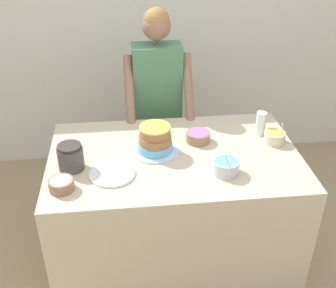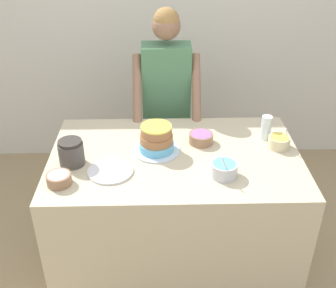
{
  "view_description": "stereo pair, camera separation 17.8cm",
  "coord_description": "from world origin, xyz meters",
  "px_view_note": "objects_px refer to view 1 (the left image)",
  "views": [
    {
      "loc": [
        -0.27,
        -1.62,
        2.25
      ],
      "look_at": [
        -0.04,
        0.42,
        1.01
      ],
      "focal_mm": 45.0,
      "sensor_mm": 36.0,
      "label": 1
    },
    {
      "loc": [
        -0.1,
        -1.64,
        2.25
      ],
      "look_at": [
        -0.04,
        0.42,
        1.01
      ],
      "focal_mm": 45.0,
      "sensor_mm": 36.0,
      "label": 2
    }
  ],
  "objects_px": {
    "frosting_bowl_pink": "(61,184)",
    "ceramic_plate": "(112,174)",
    "drinking_glass": "(261,124)",
    "person_baker": "(158,95)",
    "frosting_bowl_blue": "(226,166)",
    "frosting_bowl_purple": "(198,136)",
    "cake": "(155,140)",
    "stoneware_jar": "(71,157)",
    "frosting_bowl_yellow": "(275,137)"
  },
  "relations": [
    {
      "from": "person_baker",
      "to": "frosting_bowl_purple",
      "type": "distance_m",
      "value": 0.59
    },
    {
      "from": "frosting_bowl_blue",
      "to": "ceramic_plate",
      "type": "xyz_separation_m",
      "value": [
        -0.62,
        0.05,
        -0.04
      ]
    },
    {
      "from": "frosting_bowl_blue",
      "to": "frosting_bowl_purple",
      "type": "relative_size",
      "value": 1.03
    },
    {
      "from": "frosting_bowl_blue",
      "to": "stoneware_jar",
      "type": "distance_m",
      "value": 0.86
    },
    {
      "from": "frosting_bowl_blue",
      "to": "drinking_glass",
      "type": "height_order",
      "value": "same"
    },
    {
      "from": "person_baker",
      "to": "ceramic_plate",
      "type": "bearing_deg",
      "value": -110.99
    },
    {
      "from": "frosting_bowl_yellow",
      "to": "stoneware_jar",
      "type": "relative_size",
      "value": 1.06
    },
    {
      "from": "frosting_bowl_pink",
      "to": "cake",
      "type": "bearing_deg",
      "value": 31.54
    },
    {
      "from": "frosting_bowl_blue",
      "to": "frosting_bowl_purple",
      "type": "xyz_separation_m",
      "value": [
        -0.09,
        0.36,
        -0.01
      ]
    },
    {
      "from": "person_baker",
      "to": "frosting_bowl_pink",
      "type": "relative_size",
      "value": 12.01
    },
    {
      "from": "drinking_glass",
      "to": "stoneware_jar",
      "type": "relative_size",
      "value": 1.01
    },
    {
      "from": "drinking_glass",
      "to": "person_baker",
      "type": "bearing_deg",
      "value": 140.0
    },
    {
      "from": "cake",
      "to": "frosting_bowl_yellow",
      "type": "distance_m",
      "value": 0.74
    },
    {
      "from": "ceramic_plate",
      "to": "frosting_bowl_purple",
      "type": "bearing_deg",
      "value": 29.9
    },
    {
      "from": "frosting_bowl_purple",
      "to": "frosting_bowl_pink",
      "type": "bearing_deg",
      "value": -152.69
    },
    {
      "from": "frosting_bowl_blue",
      "to": "frosting_bowl_purple",
      "type": "height_order",
      "value": "frosting_bowl_blue"
    },
    {
      "from": "drinking_glass",
      "to": "cake",
      "type": "bearing_deg",
      "value": -168.85
    },
    {
      "from": "frosting_bowl_purple",
      "to": "drinking_glass",
      "type": "height_order",
      "value": "drinking_glass"
    },
    {
      "from": "frosting_bowl_yellow",
      "to": "drinking_glass",
      "type": "height_order",
      "value": "frosting_bowl_yellow"
    },
    {
      "from": "person_baker",
      "to": "frosting_bowl_pink",
      "type": "bearing_deg",
      "value": -121.5
    },
    {
      "from": "ceramic_plate",
      "to": "stoneware_jar",
      "type": "distance_m",
      "value": 0.25
    },
    {
      "from": "frosting_bowl_blue",
      "to": "stoneware_jar",
      "type": "xyz_separation_m",
      "value": [
        -0.85,
        0.14,
        0.03
      ]
    },
    {
      "from": "frosting_bowl_pink",
      "to": "stoneware_jar",
      "type": "xyz_separation_m",
      "value": [
        0.04,
        0.19,
        0.04
      ]
    },
    {
      "from": "ceramic_plate",
      "to": "stoneware_jar",
      "type": "bearing_deg",
      "value": 158.27
    },
    {
      "from": "frosting_bowl_pink",
      "to": "ceramic_plate",
      "type": "xyz_separation_m",
      "value": [
        0.26,
        0.1,
        -0.03
      ]
    },
    {
      "from": "cake",
      "to": "drinking_glass",
      "type": "bearing_deg",
      "value": 11.15
    },
    {
      "from": "frosting_bowl_blue",
      "to": "person_baker",
      "type": "bearing_deg",
      "value": 107.85
    },
    {
      "from": "stoneware_jar",
      "to": "frosting_bowl_pink",
      "type": "bearing_deg",
      "value": -100.8
    },
    {
      "from": "frosting_bowl_yellow",
      "to": "frosting_bowl_purple",
      "type": "distance_m",
      "value": 0.47
    },
    {
      "from": "drinking_glass",
      "to": "ceramic_plate",
      "type": "xyz_separation_m",
      "value": [
        -0.94,
        -0.35,
        -0.07
      ]
    },
    {
      "from": "frosting_bowl_blue",
      "to": "frosting_bowl_pink",
      "type": "bearing_deg",
      "value": -176.51
    },
    {
      "from": "frosting_bowl_purple",
      "to": "ceramic_plate",
      "type": "height_order",
      "value": "frosting_bowl_purple"
    },
    {
      "from": "frosting_bowl_pink",
      "to": "drinking_glass",
      "type": "bearing_deg",
      "value": 20.64
    },
    {
      "from": "frosting_bowl_yellow",
      "to": "frosting_bowl_purple",
      "type": "relative_size",
      "value": 1.07
    },
    {
      "from": "person_baker",
      "to": "ceramic_plate",
      "type": "height_order",
      "value": "person_baker"
    },
    {
      "from": "drinking_glass",
      "to": "stoneware_jar",
      "type": "height_order",
      "value": "drinking_glass"
    },
    {
      "from": "cake",
      "to": "frosting_bowl_blue",
      "type": "xyz_separation_m",
      "value": [
        0.37,
        -0.26,
        -0.03
      ]
    },
    {
      "from": "frosting_bowl_pink",
      "to": "drinking_glass",
      "type": "distance_m",
      "value": 1.29
    },
    {
      "from": "frosting_bowl_yellow",
      "to": "stoneware_jar",
      "type": "xyz_separation_m",
      "value": [
        -1.22,
        -0.15,
        0.04
      ]
    },
    {
      "from": "person_baker",
      "to": "drinking_glass",
      "type": "xyz_separation_m",
      "value": [
        0.61,
        -0.51,
        0.0
      ]
    },
    {
      "from": "frosting_bowl_yellow",
      "to": "frosting_bowl_purple",
      "type": "bearing_deg",
      "value": 171.84
    },
    {
      "from": "frosting_bowl_pink",
      "to": "frosting_bowl_purple",
      "type": "bearing_deg",
      "value": 27.31
    },
    {
      "from": "frosting_bowl_blue",
      "to": "ceramic_plate",
      "type": "relative_size",
      "value": 0.6
    },
    {
      "from": "frosting_bowl_blue",
      "to": "frosting_bowl_pink",
      "type": "relative_size",
      "value": 1.16
    },
    {
      "from": "ceramic_plate",
      "to": "cake",
      "type": "bearing_deg",
      "value": 39.83
    },
    {
      "from": "cake",
      "to": "frosting_bowl_pink",
      "type": "relative_size",
      "value": 2.15
    },
    {
      "from": "frosting_bowl_pink",
      "to": "frosting_bowl_yellow",
      "type": "bearing_deg",
      "value": 15.2
    },
    {
      "from": "stoneware_jar",
      "to": "cake",
      "type": "bearing_deg",
      "value": 14.58
    },
    {
      "from": "person_baker",
      "to": "frosting_bowl_blue",
      "type": "bearing_deg",
      "value": -72.15
    },
    {
      "from": "frosting_bowl_yellow",
      "to": "ceramic_plate",
      "type": "height_order",
      "value": "frosting_bowl_yellow"
    }
  ]
}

